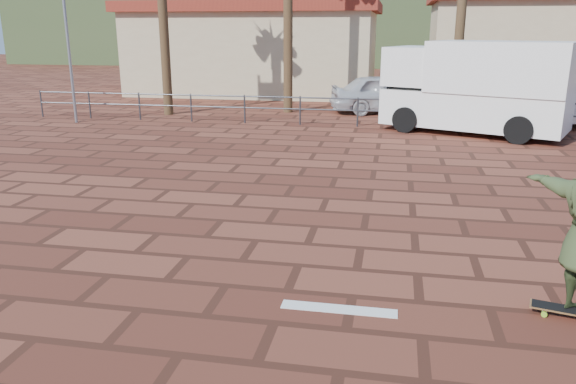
{
  "coord_description": "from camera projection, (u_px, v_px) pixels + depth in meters",
  "views": [
    {
      "loc": [
        1.24,
        -7.31,
        3.26
      ],
      "look_at": [
        -0.33,
        0.96,
        0.8
      ],
      "focal_mm": 35.0,
      "sensor_mm": 36.0,
      "label": 1
    }
  ],
  "objects": [
    {
      "name": "building_west",
      "position": [
        257.0,
        48.0,
        29.21
      ],
      "size": [
        12.6,
        7.6,
        4.5
      ],
      "color": "beige",
      "rests_on": "ground"
    },
    {
      "name": "paint_stripe",
      "position": [
        339.0,
        309.0,
        6.77
      ],
      "size": [
        1.4,
        0.22,
        0.01
      ],
      "primitive_type": "cube",
      "color": "white",
      "rests_on": "ground"
    },
    {
      "name": "guardrail",
      "position": [
        358.0,
        107.0,
        19.15
      ],
      "size": [
        24.06,
        0.06,
        1.0
      ],
      "color": "#47494F",
      "rests_on": "ground"
    },
    {
      "name": "ground",
      "position": [
        298.0,
        265.0,
        8.03
      ],
      "size": [
        120.0,
        120.0,
        0.0
      ],
      "primitive_type": "plane",
      "color": "brown",
      "rests_on": "ground"
    },
    {
      "name": "street_sign",
      "position": [
        558.0,
        87.0,
        16.69
      ],
      "size": [
        0.46,
        0.06,
        2.27
      ],
      "rotation": [
        0.0,
        0.0,
        -0.04
      ],
      "color": "gray",
      "rests_on": "ground"
    },
    {
      "name": "campervan",
      "position": [
        477.0,
        86.0,
        17.76
      ],
      "size": [
        6.03,
        4.27,
        2.88
      ],
      "rotation": [
        0.0,
        0.0,
        -0.39
      ],
      "color": "white",
      "rests_on": "ground"
    },
    {
      "name": "hill_front",
      "position": [
        386.0,
        31.0,
        54.33
      ],
      "size": [
        70.0,
        18.0,
        6.0
      ],
      "primitive_type": "cube",
      "color": "#384C28",
      "rests_on": "ground"
    },
    {
      "name": "hill_back",
      "position": [
        191.0,
        21.0,
        63.65
      ],
      "size": [
        35.0,
        14.0,
        8.0
      ],
      "primitive_type": "cube",
      "color": "#384C28",
      "rests_on": "ground"
    },
    {
      "name": "car_white",
      "position": [
        547.0,
        102.0,
        18.96
      ],
      "size": [
        5.51,
        3.31,
        1.72
      ],
      "primitive_type": "imported",
      "rotation": [
        0.0,
        0.0,
        1.88
      ],
      "color": "white",
      "rests_on": "ground"
    },
    {
      "name": "building_east",
      "position": [
        533.0,
        43.0,
        28.51
      ],
      "size": [
        10.6,
        6.6,
        5.0
      ],
      "color": "beige",
      "rests_on": "ground"
    },
    {
      "name": "car_silver",
      "position": [
        387.0,
        94.0,
        22.3
      ],
      "size": [
        4.82,
        2.92,
        1.53
      ],
      "primitive_type": "imported",
      "rotation": [
        0.0,
        0.0,
        1.83
      ],
      "color": "silver",
      "rests_on": "ground"
    }
  ]
}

